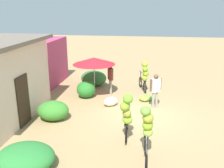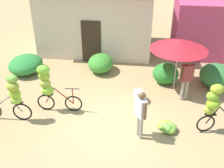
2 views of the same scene
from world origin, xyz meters
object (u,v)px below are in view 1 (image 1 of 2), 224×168
(bicycle_near_pile, at_px, (127,113))
(person_bystander, at_px, (110,76))
(bicycle_leftmost, at_px, (147,129))
(shop_pink, at_px, (37,61))
(person_vendor, at_px, (156,88))
(market_umbrella, at_px, (94,61))
(bicycle_center_loaded, at_px, (144,74))
(banana_pile_on_ground, at_px, (146,98))
(produce_sack, at_px, (111,101))

(bicycle_near_pile, bearing_deg, person_bystander, 15.10)
(bicycle_leftmost, bearing_deg, shop_pink, 43.01)
(person_vendor, bearing_deg, bicycle_leftmost, 175.22)
(bicycle_near_pile, bearing_deg, market_umbrella, 25.13)
(bicycle_leftmost, bearing_deg, person_vendor, -4.78)
(bicycle_near_pile, bearing_deg, bicycle_leftmost, -144.53)
(shop_pink, bearing_deg, person_bystander, -107.27)
(bicycle_center_loaded, xyz_separation_m, person_bystander, (-0.65, 1.77, 0.02))
(market_umbrella, height_order, bicycle_near_pile, market_umbrella)
(bicycle_near_pile, height_order, person_vendor, bicycle_near_pile)
(market_umbrella, xyz_separation_m, banana_pile_on_ground, (-0.39, -2.73, -1.72))
(produce_sack, bearing_deg, bicycle_center_loaded, -33.32)
(shop_pink, relative_size, bicycle_near_pile, 1.80)
(market_umbrella, bearing_deg, bicycle_near_pile, -154.87)
(shop_pink, distance_m, person_bystander, 4.95)
(shop_pink, relative_size, market_umbrella, 1.47)
(shop_pink, height_order, person_vendor, shop_pink)
(bicycle_leftmost, xyz_separation_m, person_bystander, (5.71, 1.97, 0.02))
(bicycle_center_loaded, relative_size, person_bystander, 1.02)
(bicycle_near_pile, height_order, person_bystander, bicycle_near_pile)
(banana_pile_on_ground, height_order, person_bystander, person_bystander)
(person_bystander, bearing_deg, bicycle_center_loaded, -69.89)
(banana_pile_on_ground, xyz_separation_m, produce_sack, (-0.96, 1.67, 0.08))
(market_umbrella, xyz_separation_m, bicycle_near_pile, (-4.43, -2.08, -0.80))
(bicycle_center_loaded, bearing_deg, person_vendor, -166.21)
(banana_pile_on_ground, xyz_separation_m, person_vendor, (-0.88, -0.39, 0.85))
(shop_pink, height_order, bicycle_center_loaded, shop_pink)
(shop_pink, relative_size, produce_sack, 4.57)
(produce_sack, relative_size, person_vendor, 0.43)
(shop_pink, relative_size, bicycle_leftmost, 1.87)
(market_umbrella, bearing_deg, banana_pile_on_ground, -98.12)
(shop_pink, bearing_deg, market_umbrella, -114.28)
(bicycle_leftmost, bearing_deg, person_bystander, 19.05)
(bicycle_near_pile, height_order, banana_pile_on_ground, bicycle_near_pile)
(person_bystander, bearing_deg, shop_pink, 72.73)
(shop_pink, relative_size, person_bystander, 1.92)
(person_bystander, bearing_deg, bicycle_leftmost, -160.95)
(person_vendor, bearing_deg, bicycle_near_pile, 161.80)
(bicycle_center_loaded, relative_size, produce_sack, 2.43)
(bicycle_near_pile, xyz_separation_m, person_vendor, (3.16, -1.04, -0.07))
(person_vendor, xyz_separation_m, person_bystander, (1.57, 2.32, 0.03))
(shop_pink, distance_m, banana_pile_on_ground, 7.09)
(bicycle_center_loaded, bearing_deg, banana_pile_on_ground, -173.40)
(produce_sack, bearing_deg, person_bystander, 8.89)
(banana_pile_on_ground, relative_size, person_bystander, 0.48)
(bicycle_center_loaded, distance_m, person_vendor, 2.29)
(banana_pile_on_ground, bearing_deg, shop_pink, 72.02)
(bicycle_leftmost, xyz_separation_m, produce_sack, (4.05, 1.71, -0.78))
(produce_sack, bearing_deg, banana_pile_on_ground, -60.00)
(bicycle_near_pile, relative_size, person_vendor, 1.10)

